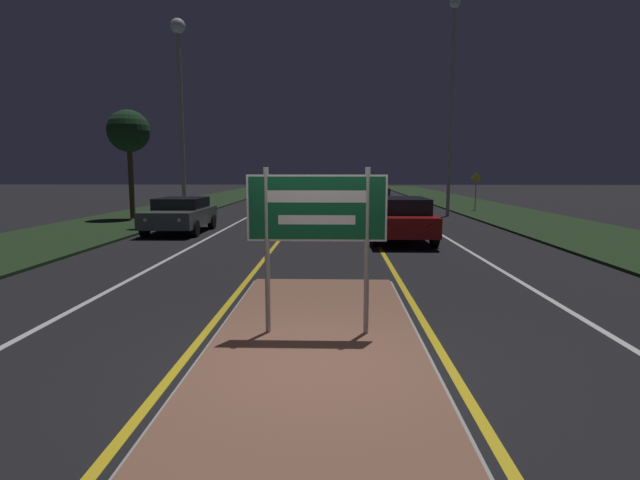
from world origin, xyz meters
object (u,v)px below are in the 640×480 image
streetlight_right_near (452,82)px  car_approaching_1 (291,198)px  highway_sign (317,217)px  car_receding_3 (359,189)px  streetlight_left_near (180,82)px  warning_sign (476,188)px  car_approaching_0 (180,214)px  car_receding_1 (374,200)px  car_receding_0 (400,218)px  car_receding_2 (365,192)px

streetlight_right_near → car_approaching_1: 10.88m
highway_sign → car_receding_3: bearing=86.4°
streetlight_left_near → warning_sign: size_ratio=3.97×
highway_sign → streetlight_left_near: (-6.24, 14.62, 4.30)m
streetlight_right_near → car_approaching_0: bearing=-148.3°
streetlight_right_near → car_receding_3: bearing=101.5°
car_receding_1 → warning_sign: (5.92, 1.13, 0.64)m
car_receding_0 → car_approaching_0: 8.34m
highway_sign → car_approaching_0: bearing=115.0°
streetlight_right_near → car_receding_2: size_ratio=2.56×
highway_sign → car_receding_0: size_ratio=0.48×
highway_sign → car_approaching_0: (-5.65, 12.10, -1.02)m
streetlight_right_near → car_approaching_1: streetlight_right_near is taller
highway_sign → streetlight_right_near: streetlight_right_near is taller
car_receding_2 → warning_sign: bearing=-51.9°
highway_sign → warning_sign: 23.86m
streetlight_left_near → warning_sign: (14.62, 7.73, -4.64)m
warning_sign → streetlight_right_near: bearing=-127.2°
car_approaching_0 → warning_sign: 17.38m
car_receding_0 → streetlight_left_near: bearing=152.5°
car_receding_0 → car_receding_2: size_ratio=1.14×
highway_sign → car_receding_3: size_ratio=0.56×
streetlight_left_near → car_receding_1: streetlight_left_near is taller
streetlight_left_near → car_receding_3: streetlight_left_near is taller
streetlight_left_near → streetlight_right_near: bearing=21.1°
car_receding_0 → car_receding_3: car_receding_0 is taller
car_receding_2 → car_approaching_1: 8.68m
car_approaching_1 → warning_sign: warning_sign is taller
streetlight_right_near → warning_sign: bearing=52.8°
car_receding_2 → car_receding_3: 7.96m
streetlight_right_near → car_receding_1: streetlight_right_near is taller
streetlight_left_near → streetlight_right_near: 13.29m
streetlight_left_near → warning_sign: 17.17m
car_receding_0 → car_approaching_0: bearing=166.0°
car_approaching_0 → car_receding_0: bearing=-14.0°
streetlight_left_near → car_receding_2: size_ratio=2.03×
streetlight_right_near → warning_sign: size_ratio=5.01×
car_receding_0 → car_receding_1: car_receding_0 is taller
streetlight_left_near → car_receding_3: bearing=69.6°
car_receding_3 → car_approaching_0: 26.95m
highway_sign → car_receding_1: (2.45, 21.22, -0.98)m
streetlight_right_near → car_receding_1: size_ratio=2.58×
streetlight_left_near → car_receding_3: 25.32m
streetlight_right_near → car_approaching_1: bearing=159.1°
car_receding_2 → car_receding_1: bearing=-90.2°
streetlight_right_near → car_receding_3: 19.75m
car_approaching_0 → streetlight_right_near: bearing=31.7°
streetlight_left_near → car_approaching_1: bearing=64.0°
car_receding_2 → car_approaching_1: car_approaching_1 is taller
car_receding_0 → streetlight_right_near: bearing=68.3°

